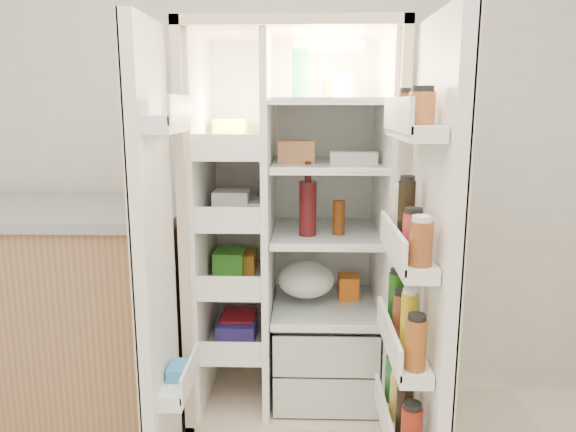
{
  "coord_description": "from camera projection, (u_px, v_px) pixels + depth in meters",
  "views": [
    {
      "loc": [
        0.24,
        -0.88,
        1.47
      ],
      "look_at": [
        0.18,
        1.25,
        1.03
      ],
      "focal_mm": 34.0,
      "sensor_mm": 36.0,
      "label": 1
    }
  ],
  "objects": [
    {
      "name": "wall_back",
      "position": [
        258.0,
        127.0,
        2.85
      ],
      "size": [
        4.0,
        0.02,
        2.7
      ],
      "primitive_type": "cube",
      "color": "white",
      "rests_on": "floor"
    },
    {
      "name": "refrigerator",
      "position": [
        296.0,
        257.0,
        2.63
      ],
      "size": [
        0.92,
        0.7,
        1.8
      ],
      "color": "beige",
      "rests_on": "floor"
    },
    {
      "name": "freezer_door",
      "position": [
        156.0,
        262.0,
        2.02
      ],
      "size": [
        0.15,
        0.4,
        1.72
      ],
      "color": "white",
      "rests_on": "floor"
    },
    {
      "name": "fridge_door",
      "position": [
        426.0,
        277.0,
        1.91
      ],
      "size": [
        0.17,
        0.58,
        1.72
      ],
      "color": "white",
      "rests_on": "floor"
    },
    {
      "name": "kitchen_counter",
      "position": [
        48.0,
        308.0,
        2.62
      ],
      "size": [
        1.38,
        0.74,
        1.0
      ],
      "color": "#9D744E",
      "rests_on": "floor"
    }
  ]
}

